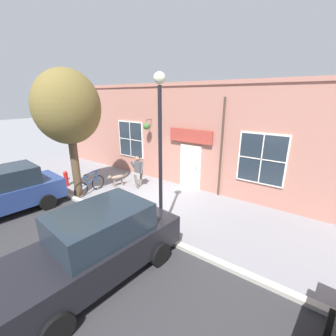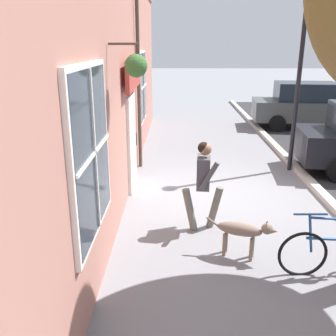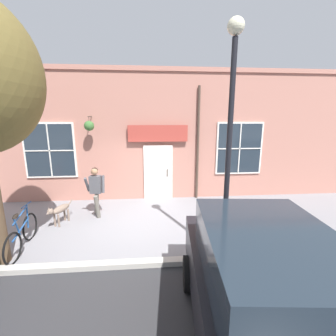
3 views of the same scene
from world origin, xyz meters
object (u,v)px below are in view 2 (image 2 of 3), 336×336
at_px(pedestrian_walking, 204,178).
at_px(street_lamp, 303,42).
at_px(parked_car_far_end, 309,105).
at_px(dog_on_leash, 243,231).

height_order(pedestrian_walking, street_lamp, street_lamp).
bearing_deg(pedestrian_walking, parked_car_far_end, 61.35).
xyz_separation_m(pedestrian_walking, parked_car_far_end, (4.70, 8.59, -0.07)).
height_order(pedestrian_walking, dog_on_leash, pedestrian_walking).
bearing_deg(parked_car_far_end, street_lamp, -112.49).
relative_size(pedestrian_walking, dog_on_leash, 1.52).
bearing_deg(street_lamp, dog_on_leash, -114.69).
xyz_separation_m(dog_on_leash, parked_car_far_end, (4.15, 9.54, 0.43)).
height_order(dog_on_leash, street_lamp, street_lamp).
relative_size(pedestrian_walking, parked_car_far_end, 0.36).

